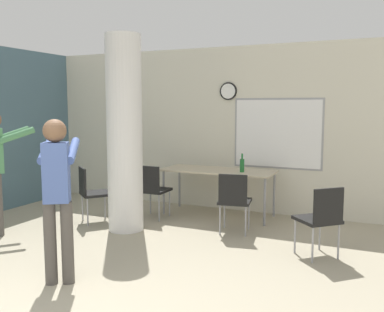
{
  "coord_description": "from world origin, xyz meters",
  "views": [
    {
      "loc": [
        2.49,
        -1.97,
        1.8
      ],
      "look_at": [
        0.25,
        3.0,
        1.16
      ],
      "focal_mm": 40.0,
      "sensor_mm": 36.0,
      "label": 1
    }
  ],
  "objects": [
    {
      "name": "wall_back",
      "position": [
        0.01,
        5.06,
        1.4
      ],
      "size": [
        8.0,
        0.15,
        2.8
      ],
      "color": "beige",
      "rests_on": "ground_plane"
    },
    {
      "name": "support_pillar",
      "position": [
        -0.9,
        3.2,
        1.4
      ],
      "size": [
        0.51,
        0.51,
        2.8
      ],
      "color": "white",
      "rests_on": "ground_plane"
    },
    {
      "name": "folding_table",
      "position": [
        0.05,
        4.51,
        0.72
      ],
      "size": [
        1.83,
        0.72,
        0.76
      ],
      "color": "beige",
      "rests_on": "ground_plane"
    },
    {
      "name": "bottle_on_table",
      "position": [
        0.47,
        4.43,
        0.88
      ],
      "size": [
        0.07,
        0.07,
        0.29
      ],
      "color": "#1E6B2D",
      "rests_on": "folding_table"
    },
    {
      "name": "chair_table_right",
      "position": [
        0.61,
        3.65,
        0.51
      ],
      "size": [
        0.51,
        0.51,
        0.87
      ],
      "color": "black",
      "rests_on": "ground_plane"
    },
    {
      "name": "chair_table_left",
      "position": [
        -0.85,
        3.89,
        0.51
      ],
      "size": [
        0.44,
        0.44,
        0.87
      ],
      "color": "black",
      "rests_on": "ground_plane"
    },
    {
      "name": "chair_near_pillar",
      "position": [
        -1.59,
        3.3,
        0.51
      ],
      "size": [
        0.62,
        0.62,
        0.87
      ],
      "color": "black",
      "rests_on": "ground_plane"
    },
    {
      "name": "chair_mid_room",
      "position": [
        1.86,
        3.13,
        0.51
      ],
      "size": [
        0.62,
        0.62,
        0.87
      ],
      "color": "black",
      "rests_on": "ground_plane"
    },
    {
      "name": "person_playing_front",
      "position": [
        -0.48,
        1.32,
        0.99
      ],
      "size": [
        0.59,
        0.67,
        1.67
      ],
      "color": "#514C47",
      "rests_on": "ground_plane"
    }
  ]
}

